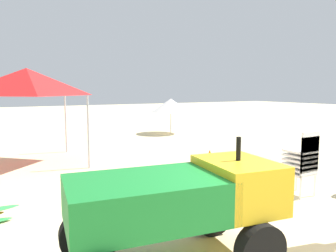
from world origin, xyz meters
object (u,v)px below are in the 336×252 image
at_px(stacked_plastic_chairs, 304,159).
at_px(traffic_cone_near, 210,161).
at_px(beach_umbrella_left, 171,105).
at_px(cooler_box, 222,185).
at_px(utility_cart, 179,201).
at_px(popup_canopy, 27,82).

xyz_separation_m(stacked_plastic_chairs, traffic_cone_near, (-0.41, 2.43, -0.46)).
distance_m(stacked_plastic_chairs, traffic_cone_near, 2.51).
bearing_deg(stacked_plastic_chairs, beach_umbrella_left, 75.15).
bearing_deg(cooler_box, beach_umbrella_left, 65.66).
distance_m(utility_cart, popup_canopy, 6.76).
height_order(stacked_plastic_chairs, cooler_box, stacked_plastic_chairs).
xyz_separation_m(utility_cart, cooler_box, (2.09, 1.71, -0.58)).
height_order(beach_umbrella_left, traffic_cone_near, beach_umbrella_left).
bearing_deg(traffic_cone_near, beach_umbrella_left, 67.06).
height_order(popup_canopy, traffic_cone_near, popup_canopy).
distance_m(utility_cart, traffic_cone_near, 4.49).
bearing_deg(stacked_plastic_chairs, cooler_box, 147.50).
relative_size(popup_canopy, cooler_box, 4.78).
xyz_separation_m(utility_cart, popup_canopy, (-0.82, 6.53, 1.51)).
distance_m(popup_canopy, cooler_box, 6.00).
relative_size(stacked_plastic_chairs, popup_canopy, 0.48).
xyz_separation_m(popup_canopy, traffic_cone_near, (3.82, -3.23, -2.01)).
bearing_deg(utility_cart, cooler_box, 39.37).
xyz_separation_m(beach_umbrella_left, cooler_box, (-3.75, -8.30, -1.13)).
xyz_separation_m(popup_canopy, cooler_box, (2.91, -4.82, -2.09)).
xyz_separation_m(popup_canopy, beach_umbrella_left, (6.66, 3.47, -0.95)).
relative_size(traffic_cone_near, cooler_box, 1.02).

